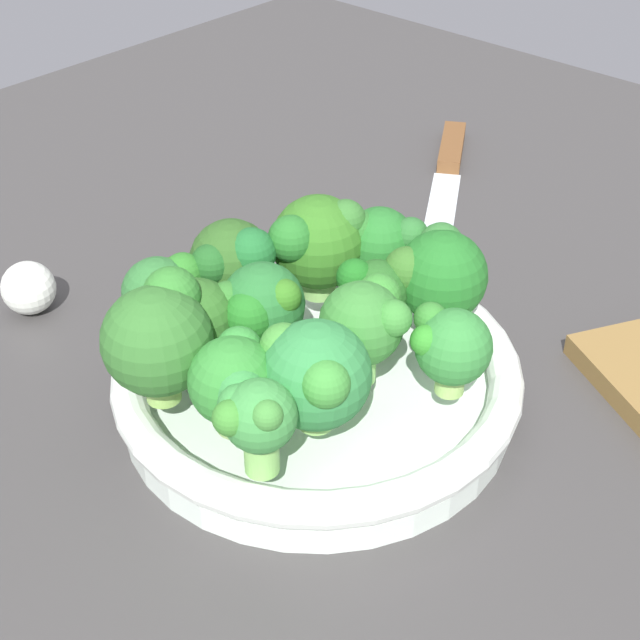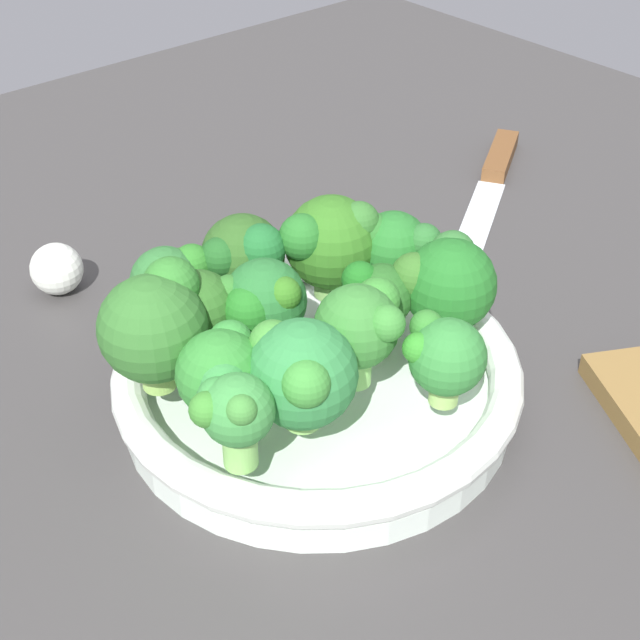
% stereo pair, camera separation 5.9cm
% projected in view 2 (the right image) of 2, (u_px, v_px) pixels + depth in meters
% --- Properties ---
extents(ground_plane, '(1.30, 1.30, 0.03)m').
position_uv_depth(ground_plane, '(349.00, 398.00, 0.65)').
color(ground_plane, '#3F3C3B').
extents(bowl, '(0.27, 0.27, 0.04)m').
position_uv_depth(bowl, '(320.00, 381.00, 0.62)').
color(bowl, white).
rests_on(bowl, ground_plane).
extents(broccoli_floret_0, '(0.06, 0.06, 0.07)m').
position_uv_depth(broccoli_floret_0, '(361.00, 325.00, 0.56)').
color(broccoli_floret_0, '#8FD46A').
rests_on(broccoli_floret_0, bowl).
extents(broccoli_floret_1, '(0.06, 0.06, 0.07)m').
position_uv_depth(broccoli_floret_1, '(262.00, 302.00, 0.59)').
color(broccoli_floret_1, '#92C974').
rests_on(broccoli_floret_1, bowl).
extents(broccoli_floret_2, '(0.06, 0.05, 0.06)m').
position_uv_depth(broccoli_floret_2, '(170.00, 280.00, 0.61)').
color(broccoli_floret_2, '#8FD872').
rests_on(broccoli_floret_2, bowl).
extents(broccoli_floret_3, '(0.06, 0.06, 0.07)m').
position_uv_depth(broccoli_floret_3, '(244.00, 256.00, 0.63)').
color(broccoli_floret_3, '#92C86A').
rests_on(broccoli_floret_3, bowl).
extents(broccoli_floret_4, '(0.07, 0.07, 0.07)m').
position_uv_depth(broccoli_floret_4, '(300.00, 373.00, 0.53)').
color(broccoli_floret_4, '#8FC966').
rests_on(broccoli_floret_4, bowl).
extents(broccoli_floret_5, '(0.07, 0.06, 0.07)m').
position_uv_depth(broccoli_floret_5, '(447.00, 279.00, 0.61)').
color(broccoli_floret_5, '#84D064').
rests_on(broccoli_floret_5, bowl).
extents(broccoli_floret_6, '(0.05, 0.04, 0.06)m').
position_uv_depth(broccoli_floret_6, '(379.00, 293.00, 0.61)').
color(broccoli_floret_6, '#84BE54').
rests_on(broccoli_floret_6, bowl).
extents(broccoli_floret_7, '(0.06, 0.05, 0.07)m').
position_uv_depth(broccoli_floret_7, '(192.00, 309.00, 0.58)').
color(broccoli_floret_7, '#7AB157').
rests_on(broccoli_floret_7, bowl).
extents(broccoli_floret_8, '(0.05, 0.05, 0.06)m').
position_uv_depth(broccoli_floret_8, '(442.00, 357.00, 0.55)').
color(broccoli_floret_8, '#9FCB68').
rests_on(broccoli_floret_8, bowl).
extents(broccoli_floret_9, '(0.05, 0.06, 0.07)m').
position_uv_depth(broccoli_floret_9, '(392.00, 248.00, 0.64)').
color(broccoli_floret_9, '#88CA56').
rests_on(broccoli_floret_9, bowl).
extents(broccoli_floret_10, '(0.06, 0.06, 0.06)m').
position_uv_depth(broccoli_floret_10, '(222.00, 373.00, 0.54)').
color(broccoli_floret_10, '#A2C872').
rests_on(broccoli_floret_10, bowl).
extents(broccoli_floret_11, '(0.07, 0.07, 0.08)m').
position_uv_depth(broccoli_floret_11, '(155.00, 323.00, 0.56)').
color(broccoli_floret_11, '#91BF5A').
rests_on(broccoli_floret_11, bowl).
extents(broccoli_floret_12, '(0.07, 0.07, 0.08)m').
position_uv_depth(broccoli_floret_12, '(331.00, 242.00, 0.64)').
color(broccoli_floret_12, '#92CB6A').
rests_on(broccoli_floret_12, bowl).
extents(broccoli_floret_13, '(0.05, 0.04, 0.06)m').
position_uv_depth(broccoli_floret_13, '(233.00, 412.00, 0.50)').
color(broccoli_floret_13, '#83C760').
rests_on(broccoli_floret_13, bowl).
extents(knife, '(0.24, 0.16, 0.01)m').
position_uv_depth(knife, '(492.00, 179.00, 0.89)').
color(knife, silver).
rests_on(knife, ground_plane).
extents(garlic_bulb, '(0.04, 0.04, 0.04)m').
position_uv_depth(garlic_bulb, '(57.00, 269.00, 0.73)').
color(garlic_bulb, white).
rests_on(garlic_bulb, ground_plane).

